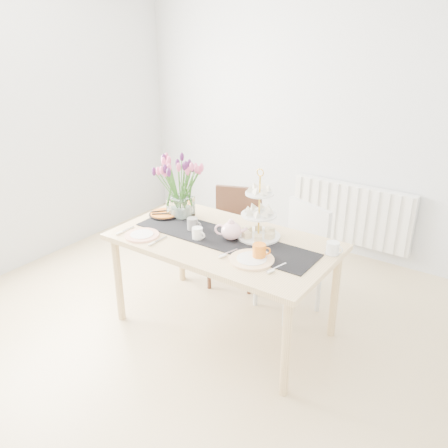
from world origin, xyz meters
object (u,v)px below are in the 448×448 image
Objects in this scene: chair_brown at (236,228)px; tart_tin at (164,214)px; dining_table at (224,249)px; cake_stand at (259,221)px; plate_left at (142,235)px; cream_jug at (333,248)px; radiator at (351,214)px; tulip_vase at (180,177)px; chair_white at (297,250)px; plate_right at (252,260)px; mug_grey at (192,224)px; mug_white at (197,234)px; mug_orange at (259,252)px.

chair_brown is 3.41× the size of tart_tin.
dining_table is 3.42× the size of cake_stand.
plate_left is at bearing -120.54° from chair_brown.
tart_tin reaches higher than dining_table.
dining_table is 18.17× the size of cream_jug.
radiator is 1.89m from tulip_vase.
plate_left is (-0.83, -0.88, 0.25)m from chair_white.
tart_tin is at bearing -120.62° from radiator.
chair_white is 0.79m from plate_right.
cake_stand reaches higher than mug_grey.
dining_table is at bearing -16.65° from tulip_vase.
dining_table is at bearing -12.07° from mug_grey.
mug_grey is (0.36, -0.09, 0.03)m from tart_tin.
mug_white is at bearing -35.59° from tulip_vase.
chair_white reaches higher than tart_tin.
cake_stand is at bearing 5.44° from tart_tin.
mug_grey is at bearing -179.93° from dining_table.
cake_stand is 4.42× the size of mug_orange.
chair_white is at bearing -91.08° from radiator.
chair_white is 1.88× the size of cake_stand.
tart_tin is 0.37m from mug_grey.
dining_table is 0.61m from plate_left.
mug_white is 0.50m from plate_right.
cake_stand reaches higher than chair_brown.
cream_jug is at bearing 44.59° from plate_right.
chair_white is (0.31, 0.58, -0.16)m from dining_table.
chair_brown is at bearing -170.20° from chair_white.
plate_left is at bearing -151.36° from cream_jug.
tulip_vase is 2.02× the size of plate_right.
dining_table is at bearing -97.92° from chair_white.
tulip_vase is 0.34m from tart_tin.
chair_white is at bearing 46.55° from plate_left.
cream_jug is (0.43, -0.36, 0.28)m from chair_white.
plate_right is (-0.40, -0.39, -0.04)m from cream_jug.
cream_jug reaches higher than plate_right.
chair_brown is 1.04m from plate_left.
tulip_vase is at bearing -118.60° from radiator.
mug_orange is at bearing -69.46° from chair_brown.
cake_stand is 1.57× the size of plate_right.
tart_tin is 0.40m from plate_left.
tart_tin is (-0.64, 0.09, 0.09)m from dining_table.
dining_table is at bearing -84.02° from chair_brown.
plate_right is at bearing -129.24° from cream_jug.
mug_white is at bearing -51.89° from mug_grey.
chair_white is at bearing 59.44° from mug_white.
mug_white is 0.42m from plate_left.
radiator is 1.37× the size of chair_white.
chair_white reaches higher than radiator.
dining_table is at bearing 117.75° from mug_orange.
tulip_vase is 1.29× the size of cake_stand.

